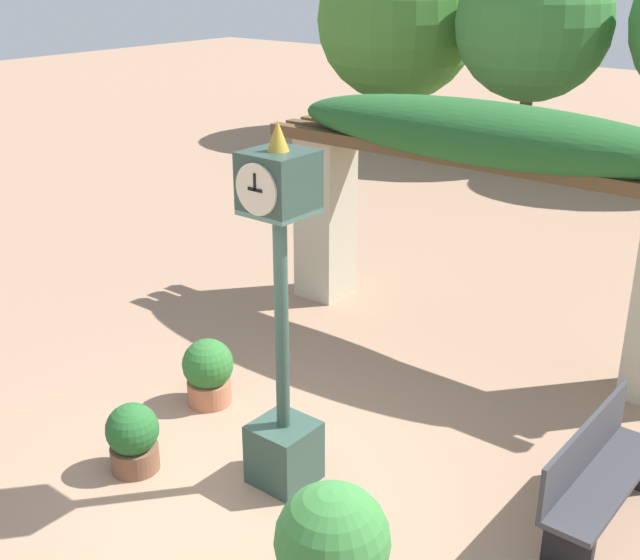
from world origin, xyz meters
name	(u,v)px	position (x,y,z in m)	size (l,w,h in m)	color
ground_plane	(251,489)	(0.00, 0.00, 0.00)	(60.00, 60.00, 0.00)	#9E7A60
pedestal_clock	(282,334)	(0.14, 0.29, 1.43)	(0.51, 0.53, 3.18)	#2D473D
pergola	(481,167)	(0.00, 3.82, 2.11)	(5.62, 1.20, 2.84)	#BCB299
potted_plant_near_left	(332,543)	(1.40, -0.65, 0.58)	(0.81, 0.81, 1.01)	#9E563D
potted_plant_near_right	(133,437)	(-1.02, -0.43, 0.32)	(0.48, 0.48, 0.65)	brown
potted_plant_far_left	(208,371)	(-1.34, 0.80, 0.36)	(0.52, 0.52, 0.71)	#B26B4C
park_bench	(597,475)	(2.46, 1.45, 0.44)	(0.42, 1.67, 0.89)	#38383D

